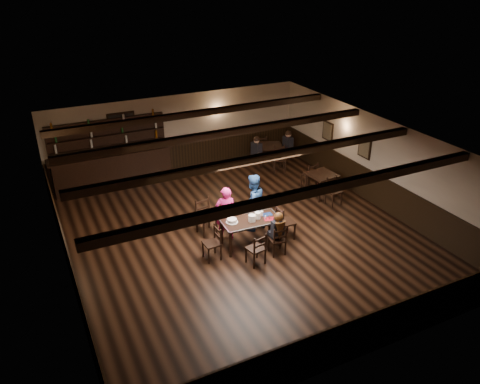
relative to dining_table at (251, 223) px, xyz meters
name	(u,v)px	position (x,y,z in m)	size (l,w,h in m)	color
ground	(241,234)	(0.01, 0.61, -0.67)	(10.00, 10.00, 0.00)	black
room_shell	(241,175)	(0.02, 0.65, 1.08)	(9.02, 10.02, 2.71)	#BFB49E
dining_table	(251,223)	(0.00, 0.00, 0.00)	(1.57, 0.85, 0.75)	black
chair_near_left	(258,247)	(-0.27, -0.87, -0.17)	(0.46, 0.45, 0.86)	black
chair_near_right	(278,239)	(0.41, -0.72, -0.19)	(0.41, 0.39, 0.81)	black
chair_end_left	(214,240)	(-1.09, -0.13, -0.15)	(0.41, 0.43, 0.88)	black
chair_end_right	(283,220)	(0.90, -0.09, -0.09)	(0.45, 0.48, 0.98)	black
chair_far_pushed	(205,213)	(-0.82, 1.16, -0.09)	(0.53, 0.51, 0.99)	black
woman_pink	(226,213)	(-0.44, 0.59, 0.09)	(0.55, 0.36, 1.52)	#DD268F
man_blue	(252,203)	(0.42, 0.73, 0.15)	(0.79, 0.62, 1.63)	navy
seated_person	(278,226)	(0.41, -0.66, 0.13)	(0.31, 0.47, 0.76)	black
cake	(232,221)	(-0.49, 0.11, 0.13)	(0.31, 0.31, 0.10)	white
plate_stack_a	(252,218)	(-0.01, -0.06, 0.17)	(0.18, 0.18, 0.17)	white
plate_stack_b	(258,215)	(0.19, -0.01, 0.17)	(0.15, 0.15, 0.18)	white
tea_light	(253,216)	(0.11, 0.09, 0.11)	(0.04, 0.04, 0.06)	#A5A8AD
salt_shaker	(265,217)	(0.35, -0.12, 0.13)	(0.04, 0.04, 0.09)	silver
pepper_shaker	(269,217)	(0.46, -0.14, 0.14)	(0.04, 0.04, 0.10)	#A5A8AD
drink_glass	(262,213)	(0.36, 0.09, 0.15)	(0.08, 0.08, 0.12)	silver
menu_red	(270,219)	(0.46, -0.17, 0.09)	(0.29, 0.21, 0.00)	maroon
menu_blue	(267,214)	(0.51, 0.07, 0.09)	(0.27, 0.19, 0.00)	#0F204E
bar_counter	(112,164)	(-2.40, 5.33, 0.06)	(3.98, 0.70, 2.20)	black
back_table_a	(322,177)	(3.32, 1.60, -0.02)	(0.90, 0.90, 0.75)	black
back_table_b	(270,148)	(3.13, 4.56, -0.01)	(1.12, 1.12, 0.75)	black
bg_patron_left	(257,147)	(2.46, 4.35, 0.19)	(0.30, 0.41, 0.78)	black
bg_patron_right	(288,141)	(3.78, 4.38, 0.19)	(0.26, 0.40, 0.78)	black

